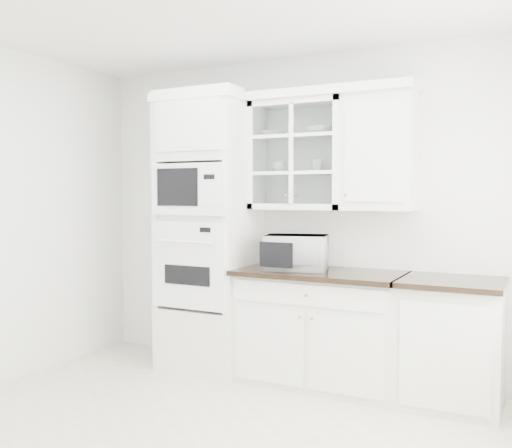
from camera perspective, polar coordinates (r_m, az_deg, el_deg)
The scene contains 13 objects.
ground at distance 3.70m, azimuth -6.48°, elevation -21.30°, with size 4.00×3.50×0.01m, color beige.
room_shell at distance 3.75m, azimuth -2.98°, elevation 6.84°, with size 4.00×3.50×2.70m.
oven_column at distance 4.98m, azimuth -4.73°, elevation -0.77°, with size 0.76×0.68×2.40m.
base_cabinet_run at distance 4.67m, azimuth 6.50°, elevation -10.20°, with size 1.32×0.67×0.92m.
extra_base_cabinet at distance 4.43m, azimuth 18.94°, elevation -11.08°, with size 0.72×0.67×0.92m.
upper_cabinet_glass at distance 4.77m, azimuth 4.35°, elevation 6.88°, with size 0.80×0.33×0.90m.
upper_cabinet_solid at distance 4.55m, azimuth 12.27°, elevation 7.00°, with size 0.55×0.33×0.90m, color white.
crown_molding at distance 4.85m, azimuth 3.09°, elevation 12.60°, with size 2.14×0.38×0.07m, color white.
countertop_microwave at distance 4.59m, azimuth 4.08°, elevation -2.84°, with size 0.48×0.40×0.28m, color white.
bowl_a at distance 4.87m, azimuth 1.83°, elevation 8.99°, with size 0.20×0.20×0.05m, color white.
bowl_b at distance 4.73m, azimuth 6.33°, elevation 9.24°, with size 0.21×0.21×0.06m, color white.
cup_a at distance 4.84m, azimuth 2.35°, elevation 5.70°, with size 0.11×0.11×0.09m, color white.
cup_b at distance 4.72m, azimuth 6.18°, elevation 5.83°, with size 0.11×0.11×0.10m, color white.
Camera 1 is at (1.88, -2.81, 1.53)m, focal length 40.00 mm.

